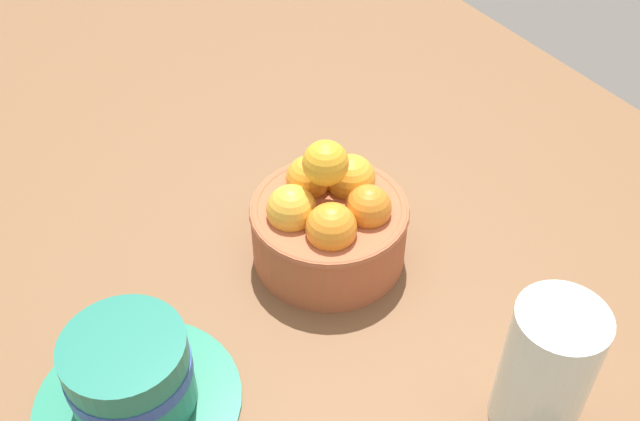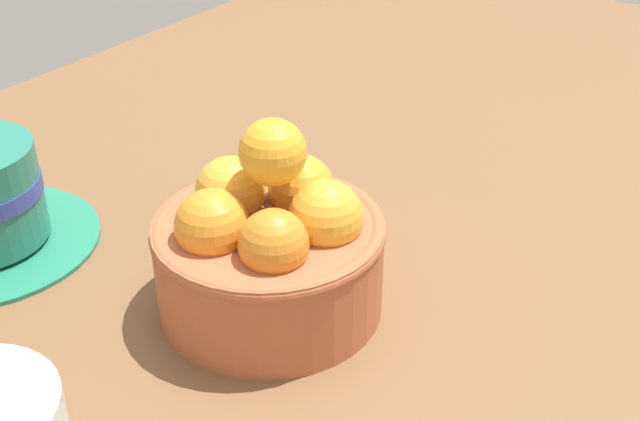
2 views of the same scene
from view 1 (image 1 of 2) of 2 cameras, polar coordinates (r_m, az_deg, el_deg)
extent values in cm
cube|color=brown|center=(68.08, 0.67, -4.32)|extent=(148.93, 83.40, 3.03)
cylinder|color=#AD5938|center=(64.88, 0.70, -1.63)|extent=(13.49, 13.49, 5.91)
torus|color=#AD5938|center=(63.12, 0.72, 0.03)|extent=(13.69, 13.69, 1.00)
sphere|color=gold|center=(64.50, 2.37, 2.45)|extent=(4.33, 4.33, 4.33)
sphere|color=orange|center=(64.35, -1.14, 2.38)|extent=(4.05, 4.05, 4.05)
sphere|color=gold|center=(61.54, -2.20, 0.08)|extent=(4.23, 4.23, 4.23)
sphere|color=orange|center=(59.90, 0.87, -1.35)|extent=(4.23, 4.23, 4.23)
sphere|color=orange|center=(61.79, 3.73, 0.23)|extent=(3.90, 3.90, 3.90)
sphere|color=gold|center=(60.57, 0.62, 3.73)|extent=(3.85, 3.85, 3.85)
cylinder|color=#247B5D|center=(58.76, -13.79, -13.99)|extent=(15.51, 15.51, 0.60)
cylinder|color=#237260|center=(55.83, -14.41, -11.92)|extent=(8.92, 8.92, 6.67)
cylinder|color=#2D4299|center=(55.47, -14.49, -11.64)|extent=(9.08, 9.08, 1.20)
cylinder|color=silver|center=(54.40, 16.95, -11.58)|extent=(6.29, 6.29, 11.40)
camera|label=2|loc=(0.53, 47.09, 10.02)|focal=46.12mm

